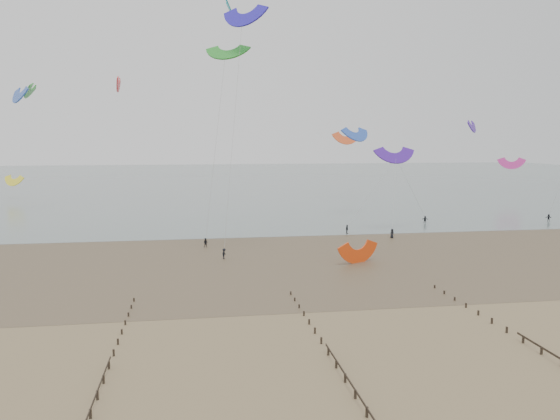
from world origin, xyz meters
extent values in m
plane|color=brown|center=(0.00, 0.00, 0.00)|extent=(500.00, 500.00, 0.00)
plane|color=#475654|center=(0.00, 200.00, 0.03)|extent=(500.00, 500.00, 0.00)
plane|color=#473A28|center=(0.00, 35.00, 0.01)|extent=(500.00, 500.00, 0.00)
ellipsoid|color=slate|center=(-18.00, 22.00, 0.01)|extent=(23.60, 14.36, 0.01)
ellipsoid|color=slate|center=(12.00, 38.00, 0.01)|extent=(33.64, 18.32, 0.01)
ellipsoid|color=slate|center=(45.00, 30.00, 0.01)|extent=(19.65, 13.67, 0.01)
cube|color=black|center=(-14.00, -14.32, 0.32)|extent=(0.16, 0.16, 0.74)
cube|color=black|center=(-14.00, -11.68, 0.31)|extent=(0.16, 0.16, 0.71)
cube|color=black|center=(-14.00, -9.05, 0.29)|extent=(0.16, 0.16, 0.68)
cube|color=black|center=(-14.00, -6.42, 0.28)|extent=(0.16, 0.16, 0.65)
cube|color=black|center=(-14.00, -3.79, 0.26)|extent=(0.16, 0.16, 0.62)
cube|color=black|center=(-14.00, -1.16, 0.25)|extent=(0.16, 0.16, 0.59)
cube|color=black|center=(-14.00, 1.47, 0.23)|extent=(0.16, 0.16, 0.57)
cube|color=black|center=(-14.00, 4.11, 0.22)|extent=(0.16, 0.16, 0.54)
cube|color=black|center=(-14.00, 6.74, 0.20)|extent=(0.16, 0.16, 0.51)
cube|color=black|center=(-14.00, 9.37, 0.19)|extent=(0.16, 0.16, 0.48)
cube|color=black|center=(-14.00, 12.00, 0.17)|extent=(0.16, 0.16, 0.45)
cube|color=black|center=(4.00, -16.95, 0.33)|extent=(0.16, 0.16, 0.77)
cube|color=black|center=(4.00, -14.32, 0.32)|extent=(0.16, 0.16, 0.74)
cube|color=black|center=(4.00, -11.68, 0.31)|extent=(0.16, 0.16, 0.71)
cube|color=black|center=(4.00, -9.05, 0.29)|extent=(0.16, 0.16, 0.68)
cube|color=black|center=(4.00, -6.42, 0.28)|extent=(0.16, 0.16, 0.65)
cube|color=black|center=(4.00, -3.79, 0.26)|extent=(0.16, 0.16, 0.62)
cube|color=black|center=(4.00, -1.16, 0.25)|extent=(0.16, 0.16, 0.59)
cube|color=black|center=(4.00, 1.47, 0.23)|extent=(0.16, 0.16, 0.57)
cube|color=black|center=(4.00, 4.11, 0.22)|extent=(0.16, 0.16, 0.54)
cube|color=black|center=(4.00, 6.74, 0.20)|extent=(0.16, 0.16, 0.51)
cube|color=black|center=(4.00, 9.37, 0.19)|extent=(0.16, 0.16, 0.48)
cube|color=black|center=(4.00, 12.00, 0.17)|extent=(0.16, 0.16, 0.45)
cube|color=black|center=(22.00, -9.05, 0.29)|extent=(0.16, 0.16, 0.68)
cube|color=black|center=(22.00, -6.42, 0.28)|extent=(0.16, 0.16, 0.65)
cube|color=black|center=(22.00, -3.79, 0.26)|extent=(0.16, 0.16, 0.62)
cube|color=black|center=(22.00, -1.16, 0.25)|extent=(0.16, 0.16, 0.59)
cube|color=black|center=(22.00, 1.47, 0.23)|extent=(0.16, 0.16, 0.57)
cube|color=black|center=(22.00, 4.11, 0.22)|extent=(0.16, 0.16, 0.54)
cube|color=black|center=(22.00, 6.74, 0.20)|extent=(0.16, 0.16, 0.51)
cube|color=black|center=(22.00, 9.37, 0.19)|extent=(0.16, 0.16, 0.48)
cube|color=black|center=(22.00, 12.00, 0.17)|extent=(0.16, 0.16, 0.45)
imported|color=black|center=(-2.73, 32.55, 0.83)|extent=(1.03, 1.23, 1.65)
imported|color=black|center=(29.00, 45.58, 0.87)|extent=(0.92, 1.02, 1.75)
imported|color=black|center=(-5.33, 42.15, 0.78)|extent=(0.91, 0.80, 1.57)
imported|color=black|center=(22.07, 51.55, 0.88)|extent=(0.46, 1.04, 1.75)
imported|color=black|center=(71.00, 60.19, 0.79)|extent=(1.50, 0.59, 1.59)
imported|color=black|center=(42.65, 62.01, 0.78)|extent=(1.50, 0.98, 1.55)
camera|label=1|loc=(-6.90, -49.57, 18.23)|focal=35.00mm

